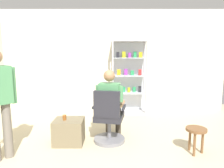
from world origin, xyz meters
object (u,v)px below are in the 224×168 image
(tea_glass, at_px, (65,117))
(storage_crate, at_px, (69,131))
(wooden_stool, at_px, (196,133))
(seated_shopkeeper, at_px, (111,101))
(display_cabinet_main, at_px, (129,76))
(office_chair, at_px, (109,121))

(tea_glass, bearing_deg, storage_crate, 16.03)
(storage_crate, bearing_deg, tea_glass, -163.97)
(tea_glass, height_order, wooden_stool, tea_glass)
(tea_glass, distance_m, wooden_stool, 2.18)
(tea_glass, bearing_deg, seated_shopkeeper, 14.65)
(display_cabinet_main, relative_size, office_chair, 1.98)
(office_chair, height_order, storage_crate, office_chair)
(office_chair, xyz_separation_m, seated_shopkeeper, (0.03, 0.16, 0.32))
(office_chair, xyz_separation_m, storage_crate, (-0.70, -0.03, -0.18))
(storage_crate, xyz_separation_m, wooden_stool, (2.08, -0.36, 0.12))
(office_chair, relative_size, storage_crate, 1.89)
(seated_shopkeeper, bearing_deg, tea_glass, -165.35)
(seated_shopkeeper, xyz_separation_m, storage_crate, (-0.73, -0.19, -0.50))
(office_chair, distance_m, seated_shopkeeper, 0.36)
(office_chair, xyz_separation_m, wooden_stool, (1.38, -0.39, -0.06))
(display_cabinet_main, xyz_separation_m, office_chair, (-0.50, -1.89, -0.57))
(tea_glass, xyz_separation_m, wooden_stool, (2.14, -0.34, -0.14))
(seated_shopkeeper, bearing_deg, wooden_stool, -22.17)
(storage_crate, bearing_deg, seated_shopkeeper, 14.53)
(display_cabinet_main, bearing_deg, tea_glass, -123.13)
(seated_shopkeeper, relative_size, storage_crate, 2.53)
(storage_crate, bearing_deg, wooden_stool, -9.86)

